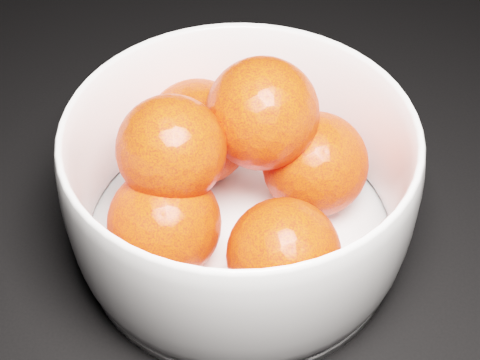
# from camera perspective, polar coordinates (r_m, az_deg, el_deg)

# --- Properties ---
(ground) EXTENTS (3.00, 3.00, 0.00)m
(ground) POSITION_cam_1_polar(r_m,az_deg,el_deg) (0.67, 4.76, 7.79)
(ground) COLOR black
(ground) RESTS_ON ground
(bowl) EXTENTS (0.25, 0.25, 0.12)m
(bowl) POSITION_cam_1_polar(r_m,az_deg,el_deg) (0.48, 0.00, -0.50)
(bowl) COLOR white
(bowl) RESTS_ON ground
(orange_pile) EXTENTS (0.18, 0.19, 0.13)m
(orange_pile) POSITION_cam_1_polar(r_m,az_deg,el_deg) (0.49, -0.57, 0.99)
(orange_pile) COLOR #F82908
(orange_pile) RESTS_ON bowl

